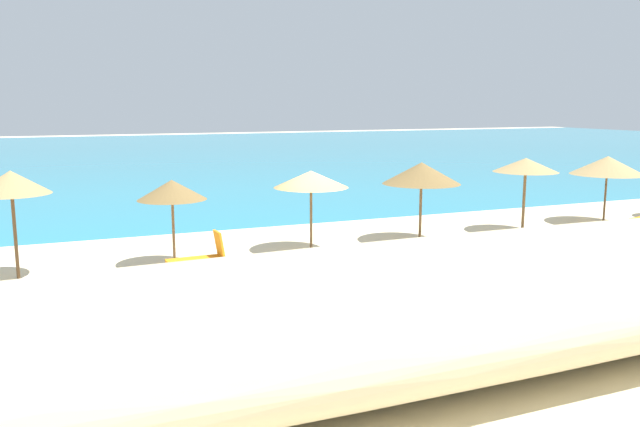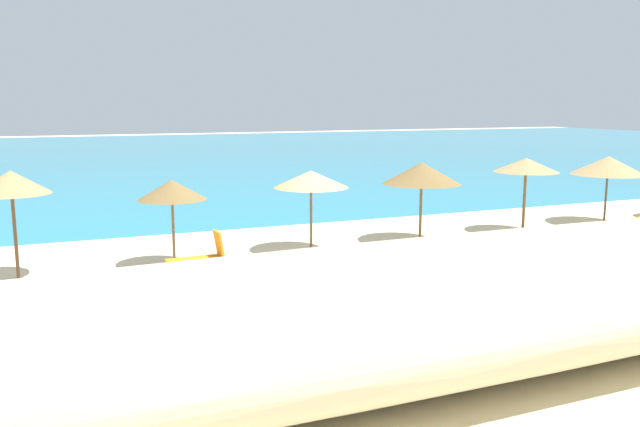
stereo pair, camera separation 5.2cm
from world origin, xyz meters
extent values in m
plane|color=beige|center=(0.00, 0.00, 0.00)|extent=(160.00, 160.00, 0.00)
cube|color=teal|center=(0.00, 40.75, 0.00)|extent=(160.00, 71.09, 0.01)
ellipsoid|color=beige|center=(-0.53, -7.80, 1.04)|extent=(48.01, 5.92, 2.07)
cylinder|color=brown|center=(-8.31, 0.86, 1.18)|extent=(0.09, 0.09, 2.37)
cone|color=tan|center=(-8.31, 0.86, 2.52)|extent=(1.94, 1.94, 0.60)
cylinder|color=brown|center=(-4.32, 0.75, 1.01)|extent=(0.08, 0.08, 2.01)
cone|color=olive|center=(-4.32, 0.75, 2.14)|extent=(1.90, 1.90, 0.55)
cylinder|color=brown|center=(-0.12, 0.96, 1.06)|extent=(0.08, 0.08, 2.12)
cone|color=#9E7F4C|center=(-0.12, 0.96, 2.22)|extent=(2.27, 2.27, 0.51)
cylinder|color=brown|center=(3.70, 0.90, 1.03)|extent=(0.09, 0.09, 2.06)
cone|color=olive|center=(3.70, 0.90, 2.26)|extent=(2.54, 2.54, 0.70)
cylinder|color=brown|center=(7.89, 0.91, 1.14)|extent=(0.10, 0.10, 2.28)
cone|color=tan|center=(7.89, 0.91, 2.37)|extent=(2.24, 2.24, 0.48)
cylinder|color=brown|center=(11.81, 1.06, 1.00)|extent=(0.08, 0.08, 2.01)
cone|color=tan|center=(11.81, 1.06, 2.20)|extent=(2.68, 2.68, 0.69)
cylinder|color=silver|center=(11.90, -0.14, 0.16)|extent=(0.04, 0.04, 0.31)
cube|color=orange|center=(-3.95, -0.21, 0.34)|extent=(1.50, 0.67, 0.07)
cube|color=orange|center=(-3.26, -0.17, 0.71)|extent=(0.20, 0.60, 0.73)
cylinder|color=silver|center=(-4.59, 0.01, 0.15)|extent=(0.04, 0.04, 0.30)
cylinder|color=silver|center=(-4.56, -0.49, 0.15)|extent=(0.04, 0.04, 0.30)
cylinder|color=silver|center=(-3.34, 0.08, 0.15)|extent=(0.04, 0.04, 0.30)
cylinder|color=silver|center=(-3.31, -0.43, 0.15)|extent=(0.04, 0.04, 0.30)
sphere|color=yellow|center=(6.85, -0.79, 0.16)|extent=(0.33, 0.33, 0.33)
camera|label=1|loc=(-7.29, -17.17, 4.51)|focal=36.47mm
camera|label=2|loc=(-7.24, -17.19, 4.51)|focal=36.47mm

